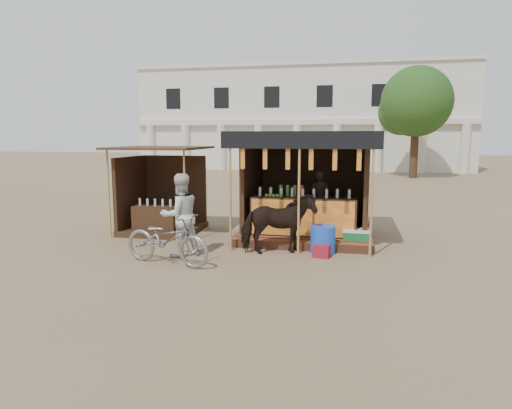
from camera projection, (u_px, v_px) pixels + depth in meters
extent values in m
plane|color=#846B4C|center=(240.00, 270.00, 9.18)|extent=(120.00, 120.00, 0.00)
cube|color=brown|center=(306.00, 231.00, 12.34)|extent=(3.40, 2.80, 0.22)
cube|color=brown|center=(300.00, 245.00, 10.85)|extent=(3.40, 0.35, 0.20)
cube|color=#3D2516|center=(303.00, 216.00, 11.34)|extent=(2.60, 0.55, 0.95)
cube|color=red|center=(302.00, 218.00, 11.06)|extent=(2.50, 0.02, 0.88)
cube|color=#3D2516|center=(311.00, 177.00, 13.35)|extent=(3.00, 0.12, 2.50)
cube|color=#3D2516|center=(252.00, 180.00, 12.45)|extent=(0.12, 2.50, 2.50)
cube|color=#3D2516|center=(365.00, 183.00, 11.84)|extent=(0.12, 2.50, 2.50)
cube|color=black|center=(307.00, 133.00, 11.76)|extent=(3.60, 3.60, 0.06)
cube|color=black|center=(300.00, 141.00, 10.06)|extent=(3.60, 0.06, 0.36)
cylinder|color=tan|center=(230.00, 192.00, 10.59)|extent=(0.06, 0.06, 2.75)
cylinder|color=tan|center=(299.00, 194.00, 10.27)|extent=(0.06, 0.06, 2.75)
cylinder|color=tan|center=(372.00, 196.00, 9.94)|extent=(0.06, 0.06, 2.75)
cube|color=red|center=(243.00, 157.00, 10.41)|extent=(0.10, 0.02, 0.55)
cube|color=red|center=(265.00, 157.00, 10.30)|extent=(0.10, 0.02, 0.55)
cube|color=red|center=(288.00, 157.00, 10.20)|extent=(0.10, 0.02, 0.55)
cube|color=red|center=(311.00, 158.00, 10.09)|extent=(0.10, 0.02, 0.55)
cube|color=red|center=(335.00, 158.00, 9.99)|extent=(0.10, 0.02, 0.55)
cube|color=red|center=(359.00, 158.00, 9.88)|extent=(0.10, 0.02, 0.55)
imported|color=black|center=(320.00, 199.00, 12.24)|extent=(0.64, 0.49, 1.56)
cube|color=#3D2516|center=(164.00, 229.00, 12.87)|extent=(2.00, 2.00, 0.15)
cube|color=#3D2516|center=(176.00, 191.00, 13.65)|extent=(1.90, 0.10, 2.10)
cube|color=#3D2516|center=(131.00, 194.00, 12.92)|extent=(0.10, 1.90, 2.10)
cube|color=#472D19|center=(160.00, 148.00, 12.44)|extent=(2.40, 2.40, 0.06)
cylinder|color=tan|center=(109.00, 194.00, 11.91)|extent=(0.05, 0.05, 2.35)
cylinder|color=tan|center=(185.00, 196.00, 11.48)|extent=(0.05, 0.05, 2.35)
cube|color=#3D2516|center=(156.00, 221.00, 12.34)|extent=(1.20, 0.50, 0.80)
imported|color=black|center=(278.00, 224.00, 10.36)|extent=(1.82, 1.31, 1.40)
imported|color=gray|center=(167.00, 239.00, 9.52)|extent=(2.14, 1.17, 1.07)
imported|color=silver|center=(180.00, 215.00, 10.14)|extent=(1.14, 1.13, 1.86)
cylinder|color=blue|center=(323.00, 240.00, 10.46)|extent=(0.67, 0.67, 0.64)
cube|color=maroon|center=(322.00, 251.00, 10.18)|extent=(0.41, 0.43, 0.27)
cube|color=#186C30|center=(356.00, 240.00, 10.96)|extent=(0.63, 0.43, 0.40)
cube|color=white|center=(356.00, 230.00, 10.93)|extent=(0.65, 0.46, 0.06)
cube|color=silver|center=(303.00, 120.00, 38.02)|extent=(26.00, 7.00, 8.00)
cube|color=silver|center=(297.00, 122.00, 34.58)|extent=(26.00, 0.50, 0.40)
cube|color=silver|center=(298.00, 63.00, 34.02)|extent=(26.00, 0.30, 0.25)
cylinder|color=silver|center=(151.00, 147.00, 37.30)|extent=(0.70, 0.70, 3.60)
cylinder|color=silver|center=(186.00, 147.00, 36.69)|extent=(0.70, 0.70, 3.60)
cylinder|color=silver|center=(222.00, 147.00, 36.08)|extent=(0.70, 0.70, 3.60)
cylinder|color=silver|center=(259.00, 147.00, 35.47)|extent=(0.70, 0.70, 3.60)
cylinder|color=silver|center=(297.00, 147.00, 34.86)|extent=(0.70, 0.70, 3.60)
cylinder|color=silver|center=(337.00, 148.00, 34.25)|extent=(0.70, 0.70, 3.60)
cylinder|color=silver|center=(378.00, 148.00, 33.64)|extent=(0.70, 0.70, 3.60)
cylinder|color=silver|center=(421.00, 148.00, 33.03)|extent=(0.70, 0.70, 3.60)
cylinder|color=silver|center=(465.00, 148.00, 32.42)|extent=(0.70, 0.70, 3.60)
cylinder|color=#382314|center=(414.00, 147.00, 28.95)|extent=(0.50, 0.50, 4.00)
sphere|color=#345A1E|center=(417.00, 101.00, 28.53)|extent=(4.40, 4.40, 4.40)
sphere|color=#345A1E|center=(402.00, 112.00, 29.36)|extent=(2.99, 2.99, 2.99)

